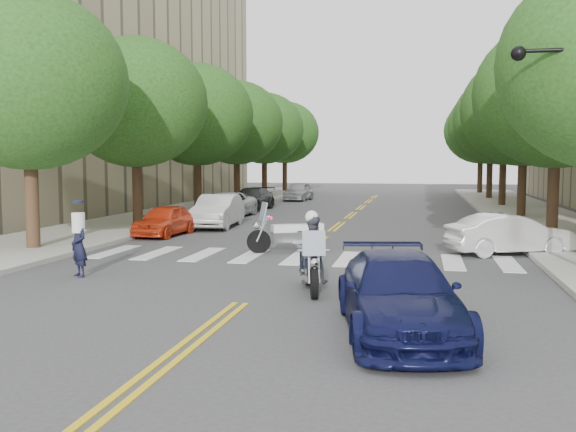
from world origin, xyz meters
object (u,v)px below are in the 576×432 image
(motorcycle_parked, at_px, (292,234))
(sedan_blue, at_px, (399,295))
(officer_standing, at_px, (79,246))
(convertible, at_px, (510,234))
(motorcycle_police, at_px, (311,255))

(motorcycle_parked, relative_size, sedan_blue, 0.50)
(officer_standing, height_order, sedan_blue, officer_standing)
(motorcycle_parked, bearing_deg, convertible, -111.34)
(motorcycle_police, distance_m, sedan_blue, 3.94)
(motorcycle_police, bearing_deg, convertible, -141.02)
(officer_standing, xyz_separation_m, convertible, (11.45, 6.34, -0.14))
(motorcycle_police, bearing_deg, motorcycle_parked, -88.26)
(convertible, bearing_deg, officer_standing, 96.77)
(convertible, xyz_separation_m, sedan_blue, (-3.17, -10.21, 0.03))
(motorcycle_police, xyz_separation_m, motorcycle_parked, (-1.65, 6.03, -0.25))
(motorcycle_parked, distance_m, convertible, 6.97)
(convertible, bearing_deg, sedan_blue, 140.56)
(convertible, distance_m, sedan_blue, 10.69)
(motorcycle_police, relative_size, convertible, 0.57)
(motorcycle_parked, bearing_deg, motorcycle_police, 167.04)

